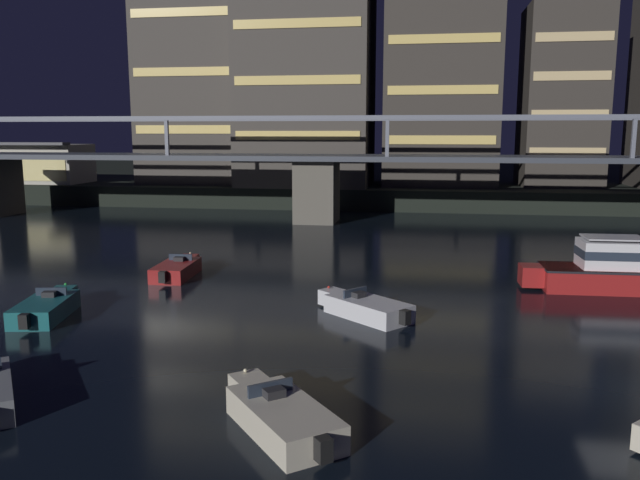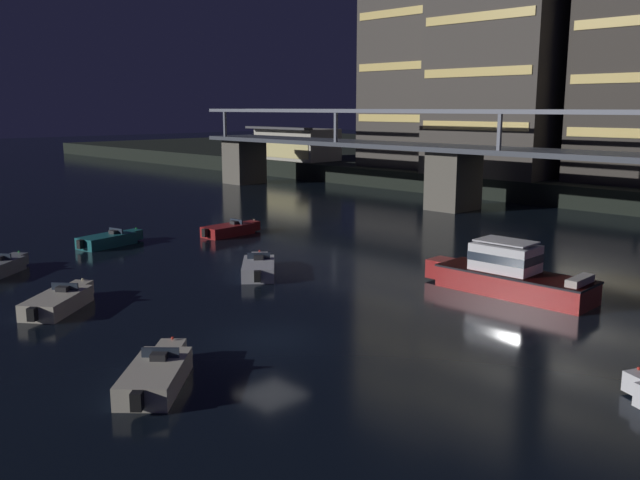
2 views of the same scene
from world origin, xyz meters
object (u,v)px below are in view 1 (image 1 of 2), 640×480
object	(u,v)px
tower_west_low	(201,46)
tower_west_tall	(308,57)
speedboat_near_center	(47,307)
speedboat_far_left	(280,415)
speedboat_mid_left	(365,307)
speedboat_far_center	(177,269)
tower_east_tall	(562,96)
tower_central	(441,68)
river_bridge	(501,175)
cabin_cruiser_near_left	(617,270)
waterfront_pavilion	(35,163)

from	to	relation	value
tower_west_low	tower_west_tall	xyz separation A→B (m)	(12.25, -0.73, -1.53)
speedboat_near_center	speedboat_far_left	bearing A→B (deg)	-35.83
speedboat_near_center	speedboat_mid_left	world-z (taller)	same
speedboat_far_center	tower_east_tall	bearing A→B (deg)	54.87
tower_east_tall	tower_west_tall	bearing A→B (deg)	-174.83
speedboat_far_left	tower_central	bearing A→B (deg)	84.57
tower_central	river_bridge	bearing A→B (deg)	-73.91
tower_west_tall	speedboat_near_center	world-z (taller)	tower_west_tall
cabin_cruiser_near_left	speedboat_far_left	distance (m)	22.55
tower_west_tall	speedboat_far_center	world-z (taller)	tower_west_tall
waterfront_pavilion	speedboat_far_center	world-z (taller)	waterfront_pavilion
speedboat_mid_left	speedboat_far_left	size ratio (longest dim) A/B	0.98
tower_west_tall	tower_east_tall	size ratio (longest dim) A/B	1.43
river_bridge	cabin_cruiser_near_left	xyz separation A→B (m)	(3.29, -22.72, -3.30)
tower_west_low	waterfront_pavilion	xyz separation A→B (m)	(-19.50, -3.14, -13.11)
cabin_cruiser_near_left	speedboat_far_center	distance (m)	23.45
cabin_cruiser_near_left	speedboat_near_center	world-z (taller)	cabin_cruiser_near_left
waterfront_pavilion	cabin_cruiser_near_left	xyz separation A→B (m)	(54.35, -34.64, -3.39)
tower_central	cabin_cruiser_near_left	xyz separation A→B (m)	(8.15, -39.58, -13.83)
cabin_cruiser_near_left	speedboat_mid_left	xyz separation A→B (m)	(-12.30, -6.72, -0.64)
tower_central	speedboat_far_left	size ratio (longest dim) A/B	5.53
tower_west_low	tower_east_tall	xyz separation A→B (m)	(39.50, 1.74, -5.72)
river_bridge	speedboat_near_center	bearing A→B (deg)	-125.83
tower_west_low	speedboat_far_left	bearing A→B (deg)	-69.15
tower_west_low	cabin_cruiser_near_left	xyz separation A→B (m)	(34.85, -37.77, -16.50)
tower_central	cabin_cruiser_near_left	distance (m)	42.71
tower_west_tall	speedboat_far_center	bearing A→B (deg)	-91.28
tower_east_tall	speedboat_near_center	world-z (taller)	tower_east_tall
tower_west_tall	tower_central	distance (m)	14.71
tower_east_tall	speedboat_far_center	distance (m)	50.12
waterfront_pavilion	speedboat_far_left	distance (m)	66.64
cabin_cruiser_near_left	tower_west_low	bearing A→B (deg)	132.69
tower_west_tall	tower_central	world-z (taller)	tower_west_tall
river_bridge	tower_west_low	size ratio (longest dim) A/B	3.28
tower_west_tall	speedboat_near_center	xyz separation A→B (m)	(-3.54, -45.96, -15.61)
tower_west_low	cabin_cruiser_near_left	size ratio (longest dim) A/B	3.37
tower_west_tall	cabin_cruiser_near_left	xyz separation A→B (m)	(22.60, -37.04, -14.97)
tower_west_tall	tower_east_tall	bearing A→B (deg)	5.17
tower_west_low	speedboat_far_center	distance (m)	43.37
tower_central	speedboat_mid_left	world-z (taller)	tower_central
river_bridge	tower_west_tall	distance (m)	26.73
tower_central	cabin_cruiser_near_left	bearing A→B (deg)	-78.37
tower_west_tall	speedboat_mid_left	xyz separation A→B (m)	(10.30, -43.76, -15.61)
tower_east_tall	waterfront_pavilion	bearing A→B (deg)	-175.28
tower_central	speedboat_mid_left	xyz separation A→B (m)	(-4.15, -46.30, -14.46)
river_bridge	waterfront_pavilion	xyz separation A→B (m)	(-51.06, 11.91, 0.09)
tower_west_tall	tower_east_tall	xyz separation A→B (m)	(27.25, 2.46, -4.20)
tower_central	tower_east_tall	xyz separation A→B (m)	(12.80, -0.07, -3.05)
speedboat_near_center	speedboat_far_center	xyz separation A→B (m)	(2.70, 8.51, 0.00)
waterfront_pavilion	speedboat_near_center	world-z (taller)	waterfront_pavilion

